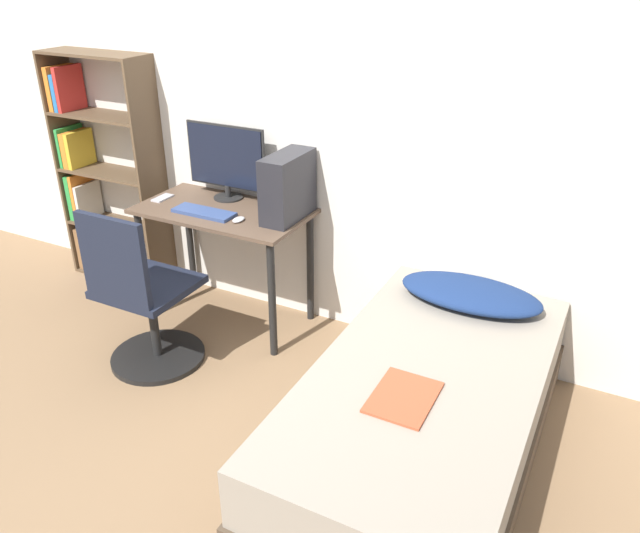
% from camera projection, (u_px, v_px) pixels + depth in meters
% --- Properties ---
extents(ground_plane, '(14.00, 14.00, 0.00)m').
position_uv_depth(ground_plane, '(126.00, 455.00, 2.89)').
color(ground_plane, '#846647').
extents(wall_back, '(8.00, 0.05, 2.50)m').
position_uv_depth(wall_back, '(287.00, 117.00, 3.56)').
color(wall_back, silver).
rests_on(wall_back, ground_plane).
extents(desk, '(1.02, 0.55, 0.74)m').
position_uv_depth(desk, '(224.00, 229.00, 3.72)').
color(desk, brown).
rests_on(desk, ground_plane).
extents(bookshelf, '(0.75, 0.26, 1.54)m').
position_uv_depth(bookshelf, '(98.00, 180.00, 4.27)').
color(bookshelf, brown).
rests_on(bookshelf, ground_plane).
extents(office_chair, '(0.53, 0.53, 0.95)m').
position_uv_depth(office_chair, '(144.00, 307.00, 3.37)').
color(office_chair, black).
rests_on(office_chair, ground_plane).
extents(bed, '(0.94, 1.82, 0.49)m').
position_uv_depth(bed, '(424.00, 416.00, 2.77)').
color(bed, '#4C3D2D').
rests_on(bed, ground_plane).
extents(pillow, '(0.72, 0.36, 0.11)m').
position_uv_depth(pillow, '(470.00, 294.00, 3.15)').
color(pillow, navy).
rests_on(pillow, bed).
extents(magazine, '(0.24, 0.32, 0.01)m').
position_uv_depth(magazine, '(403.00, 397.00, 2.49)').
color(magazine, '#B24C2D').
rests_on(magazine, bed).
extents(monitor, '(0.54, 0.18, 0.45)m').
position_uv_depth(monitor, '(226.00, 160.00, 3.73)').
color(monitor, black).
rests_on(monitor, desk).
extents(keyboard, '(0.38, 0.13, 0.02)m').
position_uv_depth(keyboard, '(204.00, 212.00, 3.60)').
color(keyboard, '#33477A').
rests_on(keyboard, desk).
extents(pc_tower, '(0.16, 0.38, 0.37)m').
position_uv_depth(pc_tower, '(288.00, 187.00, 3.47)').
color(pc_tower, '#232328').
rests_on(pc_tower, desk).
extents(mouse, '(0.06, 0.09, 0.02)m').
position_uv_depth(mouse, '(238.00, 220.00, 3.50)').
color(mouse, silver).
rests_on(mouse, desk).
extents(phone, '(0.07, 0.14, 0.01)m').
position_uv_depth(phone, '(163.00, 198.00, 3.82)').
color(phone, '#B7B7BC').
rests_on(phone, desk).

